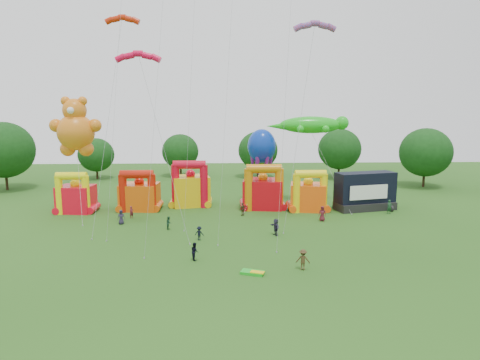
{
  "coord_description": "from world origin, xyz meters",
  "views": [
    {
      "loc": [
        0.85,
        -32.81,
        14.29
      ],
      "look_at": [
        2.81,
        18.0,
        5.78
      ],
      "focal_mm": 32.0,
      "sensor_mm": 36.0,
      "label": 1
    }
  ],
  "objects_px": {
    "bouncy_castle_0": "(76,197)",
    "bouncy_castle_2": "(190,188)",
    "octopus_kite": "(257,172)",
    "spectator_0": "(121,217)",
    "teddy_bear_kite": "(78,158)",
    "spectator_4": "(243,209)",
    "stage_trailer": "(365,191)",
    "gecko_kite": "(326,162)"
  },
  "relations": [
    {
      "from": "stage_trailer",
      "to": "bouncy_castle_0",
      "type": "bearing_deg",
      "value": -179.77
    },
    {
      "from": "bouncy_castle_0",
      "to": "spectator_4",
      "type": "xyz_separation_m",
      "value": [
        23.15,
        -2.84,
        -1.34
      ]
    },
    {
      "from": "gecko_kite",
      "to": "spectator_0",
      "type": "height_order",
      "value": "gecko_kite"
    },
    {
      "from": "bouncy_castle_2",
      "to": "spectator_4",
      "type": "distance_m",
      "value": 9.95
    },
    {
      "from": "bouncy_castle_2",
      "to": "teddy_bear_kite",
      "type": "bearing_deg",
      "value": -161.39
    },
    {
      "from": "octopus_kite",
      "to": "bouncy_castle_2",
      "type": "bearing_deg",
      "value": -178.6
    },
    {
      "from": "octopus_kite",
      "to": "spectator_0",
      "type": "height_order",
      "value": "octopus_kite"
    },
    {
      "from": "bouncy_castle_2",
      "to": "octopus_kite",
      "type": "bearing_deg",
      "value": 1.4
    },
    {
      "from": "stage_trailer",
      "to": "spectator_4",
      "type": "xyz_separation_m",
      "value": [
        -17.61,
        -3.0,
        -1.72
      ]
    },
    {
      "from": "bouncy_castle_2",
      "to": "teddy_bear_kite",
      "type": "height_order",
      "value": "teddy_bear_kite"
    },
    {
      "from": "bouncy_castle_0",
      "to": "bouncy_castle_2",
      "type": "height_order",
      "value": "bouncy_castle_2"
    },
    {
      "from": "bouncy_castle_0",
      "to": "bouncy_castle_2",
      "type": "xyz_separation_m",
      "value": [
        15.66,
        3.48,
        0.39
      ]
    },
    {
      "from": "gecko_kite",
      "to": "stage_trailer",
      "type": "bearing_deg",
      "value": -22.44
    },
    {
      "from": "gecko_kite",
      "to": "spectator_4",
      "type": "height_order",
      "value": "gecko_kite"
    },
    {
      "from": "teddy_bear_kite",
      "to": "gecko_kite",
      "type": "bearing_deg",
      "value": 6.17
    },
    {
      "from": "teddy_bear_kite",
      "to": "spectator_4",
      "type": "bearing_deg",
      "value": -3.7
    },
    {
      "from": "teddy_bear_kite",
      "to": "gecko_kite",
      "type": "distance_m",
      "value": 34.68
    },
    {
      "from": "spectator_0",
      "to": "gecko_kite",
      "type": "bearing_deg",
      "value": 0.11
    },
    {
      "from": "spectator_0",
      "to": "bouncy_castle_0",
      "type": "bearing_deg",
      "value": 121.95
    },
    {
      "from": "spectator_4",
      "to": "stage_trailer",
      "type": "bearing_deg",
      "value": 157.87
    },
    {
      "from": "bouncy_castle_2",
      "to": "spectator_4",
      "type": "bearing_deg",
      "value": -40.17
    },
    {
      "from": "bouncy_castle_2",
      "to": "spectator_4",
      "type": "height_order",
      "value": "bouncy_castle_2"
    },
    {
      "from": "spectator_4",
      "to": "gecko_kite",
      "type": "bearing_deg",
      "value": 170.71
    },
    {
      "from": "stage_trailer",
      "to": "octopus_kite",
      "type": "relative_size",
      "value": 0.8
    },
    {
      "from": "bouncy_castle_0",
      "to": "spectator_0",
      "type": "bearing_deg",
      "value": -40.41
    },
    {
      "from": "bouncy_castle_2",
      "to": "stage_trailer",
      "type": "distance_m",
      "value": 25.32
    },
    {
      "from": "octopus_kite",
      "to": "spectator_4",
      "type": "relative_size",
      "value": 6.36
    },
    {
      "from": "stage_trailer",
      "to": "spectator_0",
      "type": "distance_m",
      "value": 33.74
    },
    {
      "from": "teddy_bear_kite",
      "to": "spectator_0",
      "type": "bearing_deg",
      "value": -37.95
    },
    {
      "from": "teddy_bear_kite",
      "to": "gecko_kite",
      "type": "height_order",
      "value": "teddy_bear_kite"
    },
    {
      "from": "octopus_kite",
      "to": "spectator_0",
      "type": "relative_size",
      "value": 6.2
    },
    {
      "from": "gecko_kite",
      "to": "bouncy_castle_0",
      "type": "bearing_deg",
      "value": -176.29
    },
    {
      "from": "bouncy_castle_2",
      "to": "gecko_kite",
      "type": "bearing_deg",
      "value": -3.37
    },
    {
      "from": "bouncy_castle_0",
      "to": "spectator_0",
      "type": "relative_size",
      "value": 3.2
    },
    {
      "from": "bouncy_castle_0",
      "to": "octopus_kite",
      "type": "xyz_separation_m",
      "value": [
        25.51,
        3.72,
        2.82
      ]
    },
    {
      "from": "bouncy_castle_2",
      "to": "stage_trailer",
      "type": "bearing_deg",
      "value": -7.53
    },
    {
      "from": "bouncy_castle_2",
      "to": "octopus_kite",
      "type": "relative_size",
      "value": 0.61
    },
    {
      "from": "octopus_kite",
      "to": "bouncy_castle_0",
      "type": "bearing_deg",
      "value": -171.69
    },
    {
      "from": "spectator_0",
      "to": "spectator_4",
      "type": "height_order",
      "value": "spectator_0"
    },
    {
      "from": "bouncy_castle_2",
      "to": "spectator_4",
      "type": "relative_size",
      "value": 3.89
    },
    {
      "from": "bouncy_castle_0",
      "to": "spectator_4",
      "type": "height_order",
      "value": "bouncy_castle_0"
    },
    {
      "from": "spectator_0",
      "to": "teddy_bear_kite",
      "type": "bearing_deg",
      "value": 124.41
    }
  ]
}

